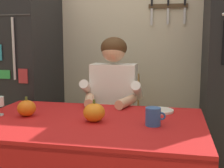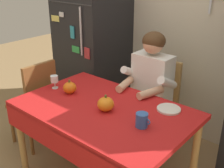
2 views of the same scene
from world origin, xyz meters
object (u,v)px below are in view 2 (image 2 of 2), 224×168
Objects in this scene: chair_left_side at (37,101)px; pumpkin_medium at (106,104)px; seated_person at (148,86)px; serving_tray at (169,109)px; pumpkin_large at (70,88)px; dining_table at (102,117)px; wine_glass at (54,80)px; refrigerator at (93,45)px; chair_behind_person at (157,101)px; coffee_mug at (142,120)px.

pumpkin_medium is at bearing -0.33° from chair_left_side.
serving_tray is (0.39, -0.28, 0.01)m from seated_person.
pumpkin_large reaches higher than serving_tray.
wine_glass is at bearing 178.93° from dining_table.
refrigerator is 1.94× the size of chair_left_side.
dining_table is at bearing 0.01° from chair_left_side.
wine_glass is at bearing -174.62° from pumpkin_large.
chair_behind_person is 7.00× the size of pumpkin_medium.
chair_left_side is 1.38m from serving_tray.
chair_left_side is 0.57m from pumpkin_large.
serving_tray is (1.37, -0.56, -0.15)m from refrigerator.
pumpkin_large is 0.46m from pumpkin_medium.
pumpkin_large is (0.49, 0.03, 0.28)m from chair_left_side.
refrigerator is at bearing 138.32° from pumpkin_medium.
pumpkin_medium is (0.02, -0.80, 0.28)m from chair_behind_person.
pumpkin_large is at bearing 5.38° from wine_glass.
wine_glass is at bearing -162.95° from serving_tray.
coffee_mug is at bearing -3.34° from pumpkin_large.
seated_person is 9.92× the size of pumpkin_large.
seated_person is (-0.00, -0.19, 0.23)m from chair_behind_person.
coffee_mug is 0.81m from pumpkin_large.
refrigerator reaches higher than wine_glass.
dining_table is (0.95, -0.88, -0.24)m from refrigerator.
seated_person reaches higher than chair_behind_person.
pumpkin_medium is at bearing -41.68° from refrigerator.
seated_person is at bearing 120.55° from coffee_mug.
chair_left_side is 7.00× the size of pumpkin_medium.
coffee_mug is at bearing -1.71° from wine_glass.
seated_person is (0.98, -0.28, -0.16)m from refrigerator.
refrigerator is at bearing 146.23° from coffee_mug.
pumpkin_medium is (0.45, -0.03, 0.00)m from pumpkin_large.
seated_person is at bearing -90.00° from chair_behind_person.
dining_table is at bearing -92.23° from chair_behind_person.
coffee_mug is at bearing -2.11° from pumpkin_medium.
chair_left_side reaches higher than wine_glass.
dining_table is at bearing -142.49° from serving_tray.
wine_glass is 1.06m from serving_tray.
serving_tray is (0.02, 0.34, -0.04)m from coffee_mug.
pumpkin_medium is 0.71× the size of serving_tray.
pumpkin_medium reaches higher than coffee_mug.
refrigerator is at bearing 164.10° from seated_person.
chair_left_side reaches higher than coffee_mug.
serving_tray is (0.82, 0.29, -0.04)m from pumpkin_large.
pumpkin_large is (0.19, 0.02, -0.03)m from wine_glass.
wine_glass is (0.36, -0.87, -0.08)m from refrigerator.
pumpkin_large is at bearing -160.48° from serving_tray.
pumpkin_medium is (0.02, -0.61, 0.06)m from seated_person.
dining_table is 1.12× the size of seated_person.
serving_tray is at bearing -22.37° from refrigerator.
dining_table is 0.53m from serving_tray.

